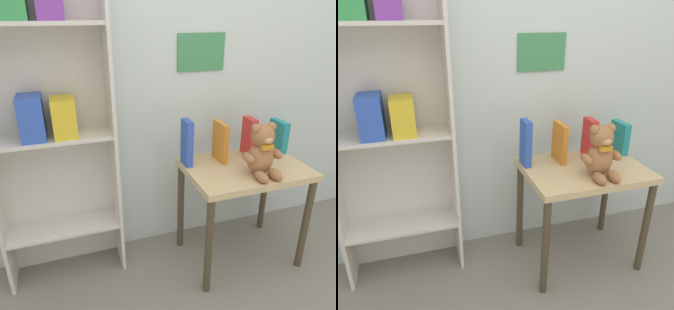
% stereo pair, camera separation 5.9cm
% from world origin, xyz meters
% --- Properties ---
extents(wall_back, '(4.80, 0.07, 2.50)m').
position_xyz_m(wall_back, '(0.00, 1.45, 1.25)').
color(wall_back, silver).
rests_on(wall_back, ground_plane).
extents(bookshelf_side, '(0.62, 0.23, 1.65)m').
position_xyz_m(bookshelf_side, '(-0.77, 1.32, 0.92)').
color(bookshelf_side, beige).
rests_on(bookshelf_side, ground_plane).
extents(display_table, '(0.66, 0.46, 0.61)m').
position_xyz_m(display_table, '(0.23, 1.08, 0.52)').
color(display_table, tan).
rests_on(display_table, ground_plane).
extents(teddy_bear, '(0.21, 0.19, 0.28)m').
position_xyz_m(teddy_bear, '(0.24, 0.97, 0.74)').
color(teddy_bear, '#99663D').
rests_on(teddy_bear, display_table).
extents(book_standing_blue, '(0.04, 0.10, 0.26)m').
position_xyz_m(book_standing_blue, '(-0.08, 1.21, 0.74)').
color(book_standing_blue, '#2D51B7').
rests_on(book_standing_blue, display_table).
extents(book_standing_orange, '(0.03, 0.15, 0.22)m').
position_xyz_m(book_standing_orange, '(0.12, 1.21, 0.72)').
color(book_standing_orange, orange).
rests_on(book_standing_orange, display_table).
extents(book_standing_red, '(0.05, 0.11, 0.22)m').
position_xyz_m(book_standing_red, '(0.33, 1.23, 0.72)').
color(book_standing_red, red).
rests_on(book_standing_red, display_table).
extents(book_standing_teal, '(0.05, 0.14, 0.19)m').
position_xyz_m(book_standing_teal, '(0.53, 1.22, 0.71)').
color(book_standing_teal, teal).
rests_on(book_standing_teal, display_table).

